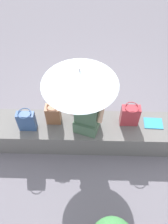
{
  "coord_description": "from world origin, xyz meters",
  "views": [
    {
      "loc": [
        -0.09,
        2.09,
        3.4
      ],
      "look_at": [
        -0.04,
        0.03,
        0.79
      ],
      "focal_mm": 38.27,
      "sensor_mm": 36.0,
      "label": 1
    }
  ],
  "objects_px": {
    "person_seated": "(87,112)",
    "parasol": "(80,77)",
    "handbag_black": "(27,121)",
    "tote_bag_canvas": "(130,115)",
    "magazine": "(153,123)",
    "shoulder_bag_spare": "(53,114)"
  },
  "relations": [
    {
      "from": "parasol",
      "to": "magazine",
      "type": "height_order",
      "value": "parasol"
    },
    {
      "from": "parasol",
      "to": "tote_bag_canvas",
      "type": "height_order",
      "value": "parasol"
    },
    {
      "from": "tote_bag_canvas",
      "to": "handbag_black",
      "type": "bearing_deg",
      "value": 5.15
    },
    {
      "from": "tote_bag_canvas",
      "to": "magazine",
      "type": "relative_size",
      "value": 1.35
    },
    {
      "from": "person_seated",
      "to": "magazine",
      "type": "height_order",
      "value": "person_seated"
    },
    {
      "from": "person_seated",
      "to": "parasol",
      "type": "distance_m",
      "value": 0.62
    },
    {
      "from": "handbag_black",
      "to": "tote_bag_canvas",
      "type": "distance_m",
      "value": 1.51
    },
    {
      "from": "handbag_black",
      "to": "shoulder_bag_spare",
      "type": "bearing_deg",
      "value": -158.75
    },
    {
      "from": "person_seated",
      "to": "handbag_black",
      "type": "relative_size",
      "value": 2.46
    },
    {
      "from": "shoulder_bag_spare",
      "to": "tote_bag_canvas",
      "type": "bearing_deg",
      "value": 179.57
    },
    {
      "from": "person_seated",
      "to": "magazine",
      "type": "relative_size",
      "value": 3.21
    },
    {
      "from": "person_seated",
      "to": "shoulder_bag_spare",
      "type": "bearing_deg",
      "value": -13.9
    },
    {
      "from": "handbag_black",
      "to": "magazine",
      "type": "height_order",
      "value": "handbag_black"
    },
    {
      "from": "parasol",
      "to": "magazine",
      "type": "relative_size",
      "value": 4.08
    },
    {
      "from": "shoulder_bag_spare",
      "to": "magazine",
      "type": "xyz_separation_m",
      "value": [
        -1.51,
        0.01,
        -0.16
      ]
    },
    {
      "from": "tote_bag_canvas",
      "to": "shoulder_bag_spare",
      "type": "distance_m",
      "value": 1.13
    },
    {
      "from": "handbag_black",
      "to": "tote_bag_canvas",
      "type": "relative_size",
      "value": 0.97
    },
    {
      "from": "person_seated",
      "to": "parasol",
      "type": "xyz_separation_m",
      "value": [
        0.09,
        -0.04,
        0.61
      ]
    },
    {
      "from": "parasol",
      "to": "magazine",
      "type": "distance_m",
      "value": 1.49
    },
    {
      "from": "shoulder_bag_spare",
      "to": "magazine",
      "type": "distance_m",
      "value": 1.52
    },
    {
      "from": "person_seated",
      "to": "parasol",
      "type": "relative_size",
      "value": 0.79
    },
    {
      "from": "parasol",
      "to": "tote_bag_canvas",
      "type": "xyz_separation_m",
      "value": [
        -0.72,
        -0.08,
        -0.82
      ]
    }
  ]
}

